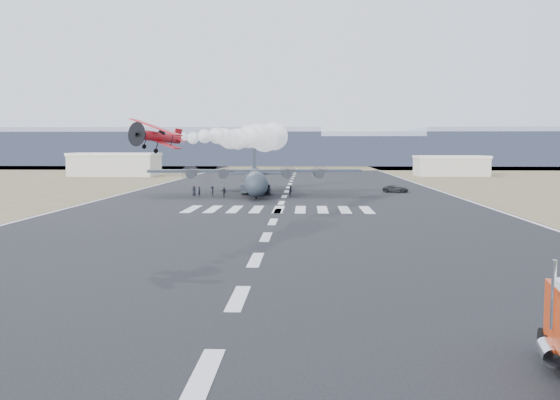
# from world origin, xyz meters

# --- Properties ---
(ground) EXTENTS (500.00, 500.00, 0.00)m
(ground) POSITION_xyz_m (0.00, 0.00, 0.00)
(ground) COLOR black
(ground) RESTS_ON ground
(scrub_far) EXTENTS (500.00, 80.00, 0.00)m
(scrub_far) POSITION_xyz_m (0.00, 230.00, 0.00)
(scrub_far) COLOR olive
(scrub_far) RESTS_ON ground
(runway_markings) EXTENTS (60.00, 260.00, 0.01)m
(runway_markings) POSITION_xyz_m (0.00, 60.00, 0.01)
(runway_markings) COLOR silver
(runway_markings) RESTS_ON ground
(ridge_seg_b) EXTENTS (150.00, 50.00, 15.00)m
(ridge_seg_b) POSITION_xyz_m (-130.00, 260.00, 7.50)
(ridge_seg_b) COLOR gray
(ridge_seg_b) RESTS_ON ground
(ridge_seg_c) EXTENTS (150.00, 50.00, 17.00)m
(ridge_seg_c) POSITION_xyz_m (-65.00, 260.00, 8.50)
(ridge_seg_c) COLOR gray
(ridge_seg_c) RESTS_ON ground
(ridge_seg_d) EXTENTS (150.00, 50.00, 13.00)m
(ridge_seg_d) POSITION_xyz_m (0.00, 260.00, 6.50)
(ridge_seg_d) COLOR gray
(ridge_seg_d) RESTS_ON ground
(ridge_seg_e) EXTENTS (150.00, 50.00, 15.00)m
(ridge_seg_e) POSITION_xyz_m (65.00, 260.00, 7.50)
(ridge_seg_e) COLOR gray
(ridge_seg_e) RESTS_ON ground
(hangar_left) EXTENTS (24.50, 14.50, 6.70)m
(hangar_left) POSITION_xyz_m (-52.00, 145.00, 3.41)
(hangar_left) COLOR #B3AE9F
(hangar_left) RESTS_ON ground
(hangar_right) EXTENTS (20.50, 12.50, 5.90)m
(hangar_right) POSITION_xyz_m (46.00, 150.00, 3.01)
(hangar_right) COLOR #B3AE9F
(hangar_right) RESTS_ON ground
(aerobatic_biplane) EXTENTS (5.96, 5.70, 3.09)m
(aerobatic_biplane) POSITION_xyz_m (-9.68, 21.53, 9.53)
(aerobatic_biplane) COLOR #A9210B
(smoke_trail) EXTENTS (10.27, 29.50, 3.84)m
(smoke_trail) POSITION_xyz_m (-2.59, 45.65, 9.74)
(smoke_trail) COLOR white
(transport_aircraft) EXTENTS (37.92, 31.16, 10.94)m
(transport_aircraft) POSITION_xyz_m (-5.53, 78.12, 2.82)
(transport_aircraft) COLOR #202630
(transport_aircraft) RESTS_ON ground
(support_vehicle) EXTENTS (5.23, 3.37, 1.34)m
(support_vehicle) POSITION_xyz_m (20.51, 82.64, 0.67)
(support_vehicle) COLOR black
(support_vehicle) RESTS_ON ground
(crew_a) EXTENTS (0.71, 0.76, 1.67)m
(crew_a) POSITION_xyz_m (-14.72, 72.04, 0.84)
(crew_a) COLOR black
(crew_a) RESTS_ON ground
(crew_b) EXTENTS (1.04, 0.99, 1.84)m
(crew_b) POSITION_xyz_m (-2.87, 74.99, 0.92)
(crew_b) COLOR black
(crew_b) RESTS_ON ground
(crew_c) EXTENTS (0.57, 1.20, 1.84)m
(crew_c) POSITION_xyz_m (-12.27, 70.69, 0.92)
(crew_c) COLOR black
(crew_c) RESTS_ON ground
(crew_d) EXTENTS (1.08, 0.67, 1.73)m
(crew_d) POSITION_xyz_m (-10.12, 69.84, 0.86)
(crew_d) COLOR black
(crew_d) RESTS_ON ground
(crew_e) EXTENTS (0.94, 0.72, 1.69)m
(crew_e) POSITION_xyz_m (-15.94, 73.55, 0.85)
(crew_e) COLOR black
(crew_e) RESTS_ON ground
(crew_f) EXTENTS (0.91, 1.55, 1.59)m
(crew_f) POSITION_xyz_m (-3.26, 74.06, 0.79)
(crew_f) COLOR black
(crew_f) RESTS_ON ground
(crew_g) EXTENTS (0.76, 0.75, 1.61)m
(crew_g) POSITION_xyz_m (-2.67, 73.10, 0.81)
(crew_g) COLOR black
(crew_g) RESTS_ON ground
(crew_h) EXTENTS (0.62, 0.92, 1.81)m
(crew_h) POSITION_xyz_m (1.09, 72.45, 0.91)
(crew_h) COLOR black
(crew_h) RESTS_ON ground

